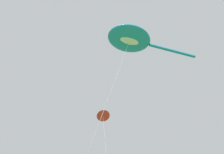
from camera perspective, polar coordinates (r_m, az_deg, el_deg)
name	(u,v)px	position (r m, az deg, el deg)	size (l,w,h in m)	color
big_show_kite	(131,39)	(18.72, 4.70, 9.28)	(6.03, 10.32, 17.35)	#1E8CBF
small_kite_tiny_distant	(103,113)	(21.05, -2.36, -8.91)	(4.55, 3.93, 14.97)	red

